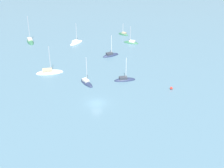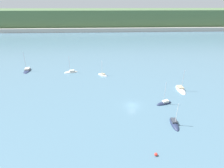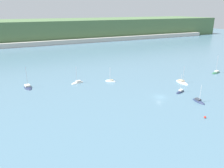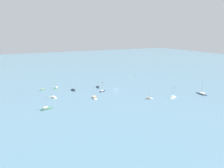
{
  "view_description": "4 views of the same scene",
  "coord_description": "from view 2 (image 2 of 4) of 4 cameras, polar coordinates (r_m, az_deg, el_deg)",
  "views": [
    {
      "loc": [
        -66.51,
        12.9,
        40.88
      ],
      "look_at": [
        6.71,
        -5.74,
        1.37
      ],
      "focal_mm": 50.0,
      "sensor_mm": 36.0,
      "label": 1
    },
    {
      "loc": [
        -9.3,
        -49.77,
        31.81
      ],
      "look_at": [
        -6.23,
        9.28,
        3.8
      ],
      "focal_mm": 28.0,
      "sensor_mm": 36.0,
      "label": 2
    },
    {
      "loc": [
        -53.32,
        -66.58,
        34.2
      ],
      "look_at": [
        -13.97,
        16.44,
        2.6
      ],
      "focal_mm": 35.0,
      "sensor_mm": 36.0,
      "label": 3
    },
    {
      "loc": [
        56.1,
        110.63,
        39.96
      ],
      "look_at": [
        2.31,
        -2.31,
        3.78
      ],
      "focal_mm": 28.0,
      "sensor_mm": 36.0,
      "label": 4
    }
  ],
  "objects": [
    {
      "name": "sailboat_10",
      "position": [
        88.94,
        -13.23,
        3.77
      ],
      "size": [
        6.87,
        3.57,
        9.02
      ],
      "rotation": [
        0.0,
        0.0,
        3.39
      ],
      "color": "white",
      "rests_on": "ground_plane"
    },
    {
      "name": "hillside_ridge",
      "position": [
        250.48,
        -0.89,
        20.66
      ],
      "size": [
        431.08,
        76.42,
        22.68
      ],
      "color": "#4C6B42",
      "rests_on": "ground_plane"
    },
    {
      "name": "mooring_buoy_1",
      "position": [
        43.9,
        14.17,
        -21.39
      ],
      "size": [
        0.75,
        0.75,
        0.75
      ],
      "color": "red",
      "rests_on": "ground_plane"
    },
    {
      "name": "sailboat_5",
      "position": [
        98.59,
        -25.93,
        3.99
      ],
      "size": [
        4.22,
        8.95,
        10.51
      ],
      "rotation": [
        0.0,
        0.0,
        4.85
      ],
      "color": "#232D4C",
      "rests_on": "ground_plane"
    },
    {
      "name": "ground_plane",
      "position": [
        59.8,
        6.49,
        -6.98
      ],
      "size": [
        600.0,
        600.0,
        0.0
      ],
      "primitive_type": "plane",
      "color": "slate"
    },
    {
      "name": "sailboat_6",
      "position": [
        62.92,
        16.66,
        -6.09
      ],
      "size": [
        6.16,
        3.56,
        8.99
      ],
      "rotation": [
        0.0,
        0.0,
        3.47
      ],
      "color": "#232D4C",
      "rests_on": "ground_plane"
    },
    {
      "name": "shore_town_strip",
      "position": [
        210.07,
        -0.43,
        17.24
      ],
      "size": [
        366.42,
        6.0,
        4.37
      ],
      "color": "#B7B2A8",
      "rests_on": "ground_plane"
    },
    {
      "name": "sailboat_1",
      "position": [
        83.04,
        -3.09,
        2.85
      ],
      "size": [
        5.04,
        4.66,
        8.23
      ],
      "rotation": [
        0.0,
        0.0,
        2.42
      ],
      "color": "silver",
      "rests_on": "ground_plane"
    },
    {
      "name": "sailboat_2",
      "position": [
        74.34,
        21.47,
        -1.78
      ],
      "size": [
        3.06,
        8.24,
        9.43
      ],
      "rotation": [
        0.0,
        0.0,
        4.67
      ],
      "color": "silver",
      "rests_on": "ground_plane"
    },
    {
      "name": "sailboat_0",
      "position": [
        54.25,
        19.65,
        -12.15
      ],
      "size": [
        2.39,
        6.41,
        7.74
      ],
      "rotation": [
        0.0,
        0.0,
        4.64
      ],
      "color": "#232D4C",
      "rests_on": "ground_plane"
    }
  ]
}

